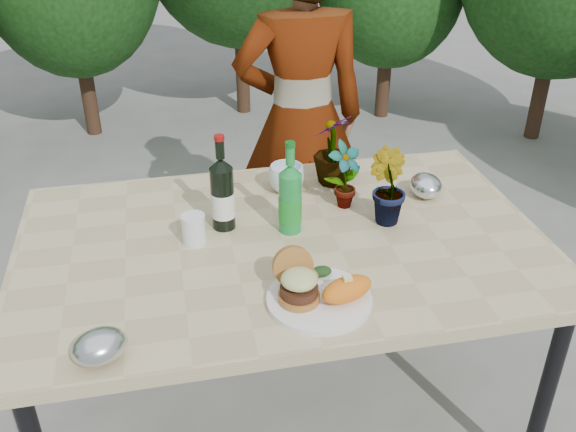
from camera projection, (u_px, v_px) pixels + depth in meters
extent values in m
plane|color=slate|center=(284.00, 412.00, 2.34)|extent=(80.00, 80.00, 0.00)
cube|color=tan|center=(283.00, 245.00, 1.97)|extent=(1.60, 1.00, 0.04)
cylinder|color=black|center=(545.00, 397.00, 1.93)|extent=(0.05, 0.05, 0.71)
cylinder|color=black|center=(71.00, 291.00, 2.38)|extent=(0.05, 0.05, 0.71)
cylinder|color=black|center=(434.00, 247.00, 2.64)|extent=(0.05, 0.05, 0.71)
cylinder|color=#382316|center=(90.00, 104.00, 4.45)|extent=(0.10, 0.10, 0.42)
cylinder|color=#382316|center=(243.00, 79.00, 4.79)|extent=(0.10, 0.10, 0.50)
cylinder|color=#382316|center=(383.00, 91.00, 4.74)|extent=(0.10, 0.10, 0.38)
cylinder|color=#382316|center=(537.00, 107.00, 4.38)|extent=(0.10, 0.10, 0.44)
cylinder|color=white|center=(319.00, 300.00, 1.69)|extent=(0.28, 0.28, 0.01)
cylinder|color=#B7722D|center=(299.00, 297.00, 1.67)|extent=(0.11, 0.11, 0.02)
cylinder|color=#472314|center=(299.00, 290.00, 1.66)|extent=(0.10, 0.10, 0.02)
ellipsoid|color=beige|center=(299.00, 279.00, 1.64)|extent=(0.10, 0.10, 0.04)
cylinder|color=#B7722D|center=(293.00, 266.00, 1.71)|extent=(0.11, 0.06, 0.11)
ellipsoid|color=orange|center=(347.00, 289.00, 1.67)|extent=(0.17, 0.12, 0.06)
ellipsoid|color=olive|center=(311.00, 274.00, 1.76)|extent=(0.04, 0.04, 0.02)
ellipsoid|color=#193814|center=(321.00, 271.00, 1.76)|extent=(0.06, 0.04, 0.03)
cylinder|color=black|center=(223.00, 198.00, 1.97)|extent=(0.07, 0.07, 0.20)
cylinder|color=white|center=(223.00, 204.00, 1.98)|extent=(0.07, 0.07, 0.08)
cone|color=black|center=(221.00, 163.00, 1.91)|extent=(0.07, 0.07, 0.03)
cylinder|color=black|center=(220.00, 149.00, 1.89)|extent=(0.03, 0.03, 0.06)
cylinder|color=maroon|center=(219.00, 138.00, 1.87)|extent=(0.03, 0.03, 0.01)
cylinder|color=#188733|center=(290.00, 203.00, 1.95)|extent=(0.07, 0.07, 0.19)
cylinder|color=#198C26|center=(290.00, 209.00, 1.96)|extent=(0.07, 0.07, 0.08)
cone|color=#188733|center=(290.00, 170.00, 1.90)|extent=(0.07, 0.07, 0.03)
cylinder|color=#188733|center=(290.00, 156.00, 1.87)|extent=(0.03, 0.03, 0.06)
cylinder|color=#0C5919|center=(290.00, 144.00, 1.86)|extent=(0.03, 0.03, 0.01)
cylinder|color=white|center=(194.00, 229.00, 1.92)|extent=(0.07, 0.07, 0.09)
imported|color=#275D20|center=(345.00, 176.00, 2.07)|extent=(0.14, 0.12, 0.23)
imported|color=#215C1F|center=(387.00, 187.00, 2.00)|extent=(0.15, 0.16, 0.24)
imported|color=#2A581E|center=(334.00, 150.00, 2.22)|extent=(0.20, 0.20, 0.25)
imported|color=white|center=(287.00, 178.00, 2.20)|extent=(0.14, 0.14, 0.10)
ellipsoid|color=#B8BBBF|center=(100.00, 346.00, 1.49)|extent=(0.16, 0.15, 0.08)
ellipsoid|color=silver|center=(426.00, 186.00, 2.18)|extent=(0.12, 0.14, 0.08)
imported|color=#9B5F4D|center=(301.00, 120.00, 2.71)|extent=(0.57, 0.38, 1.55)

